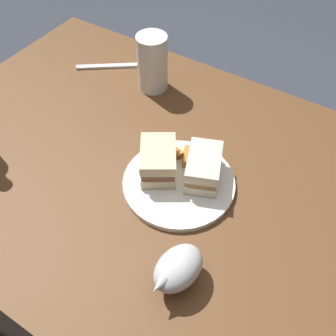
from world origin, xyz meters
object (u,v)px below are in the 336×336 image
Objects in this scene: sandwich_half_right at (158,161)px; sandwich_half_left at (204,167)px; gravy_boat at (178,269)px; fork at (107,66)px; pint_glass at (152,66)px; plate at (179,183)px.

sandwich_half_left is at bearing -158.02° from sandwich_half_right.
gravy_boat is 0.69m from fork.
gravy_boat is (-0.17, 0.19, -0.00)m from sandwich_half_right.
sandwich_half_left is at bearing 117.15° from fork.
pint_glass reaches higher than sandwich_half_left.
sandwich_half_right is 0.25m from gravy_boat.
sandwich_half_right reaches higher than plate.
sandwich_half_left is at bearing -72.02° from gravy_boat.
pint_glass is at bearing -54.13° from sandwich_half_right.
fork is at bearing -41.17° from gravy_boat.
sandwich_half_right is 0.32m from pint_glass.
plate is 2.01× the size of gravy_boat.
gravy_boat is at bearing 102.84° from fork.
sandwich_half_left is 1.05× the size of gravy_boat.
sandwich_half_left is 0.10m from sandwich_half_right.
sandwich_half_left is 0.99× the size of sandwich_half_right.
sandwich_half_right is at bearing 125.87° from pint_glass.
fork is at bearing -32.85° from plate.
plate is 0.07m from sandwich_half_right.
pint_glass is 0.18m from fork.
plate is 1.92× the size of sandwich_half_left.
sandwich_half_left is (-0.04, -0.04, 0.04)m from plate.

